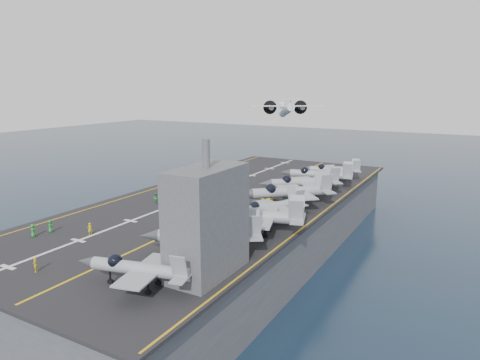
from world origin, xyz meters
The scene contains 29 objects.
ground centered at (0.00, 0.00, 0.00)m, with size 500.00×500.00×0.00m, color #142135.
hull centered at (0.00, 0.00, 5.00)m, with size 36.00×90.00×10.00m, color #56595E.
flight_deck centered at (0.00, 0.00, 10.20)m, with size 38.00×92.00×0.40m, color black.
foul_line centered at (3.00, 0.00, 10.42)m, with size 0.35×90.00×0.02m, color gold.
landing_centerline centered at (-6.00, 0.00, 10.42)m, with size 0.50×90.00×0.02m, color silver.
deck_edge_port centered at (-17.00, 0.00, 10.42)m, with size 0.25×90.00×0.02m, color gold.
deck_edge_stbd centered at (18.50, 0.00, 10.42)m, with size 0.25×90.00×0.02m, color gold.
island_superstructure centered at (15.00, -30.00, 17.90)m, with size 5.00×10.00×15.00m, color #56595E, non-canonical shape.
fighter_jet_0 centered at (10.99, -36.42, 12.67)m, with size 14.70×11.45×4.54m, color #949AA2, non-canonical shape.
fighter_jet_1 centered at (11.90, -25.01, 13.00)m, with size 18.01×16.48×5.20m, color #98A1A8, non-canonical shape.
fighter_jet_2 centered at (13.48, -15.79, 13.19)m, with size 18.57×15.08×5.58m, color gray, non-canonical shape.
fighter_jet_3 centered at (12.71, -8.92, 12.67)m, with size 14.32×15.72×4.55m, color #979FA9, non-canonical shape.
fighter_jet_4 centered at (12.56, -0.42, 13.27)m, with size 19.69×19.26×5.75m, color gray, non-canonical shape.
fighter_jet_5 centered at (11.53, 8.49, 13.12)m, with size 18.74×18.09×5.45m, color #9399A1, non-canonical shape.
fighter_jet_6 centered at (11.74, 17.46, 13.02)m, with size 16.91×13.07×5.24m, color #9298A1, non-canonical shape.
fighter_jet_7 centered at (12.11, 25.83, 12.68)m, with size 15.37×12.83×4.56m, color #929AA0, non-canonical shape.
tow_cart_a centered at (3.33, -16.34, 11.01)m, with size 2.20×1.59×1.23m, color yellow, non-canonical shape.
tow_cart_b centered at (6.84, 2.35, 11.05)m, with size 2.37×1.75×1.29m, color gold, non-canonical shape.
tow_cart_c centered at (6.08, 20.57, 11.04)m, with size 2.46×2.00×1.27m, color #D3A609, non-canonical shape.
crew_0 centered at (-12.20, -29.55, 11.31)m, with size 1.29×1.29×1.82m, color #268C33.
crew_1 centered at (-6.61, -27.41, 11.25)m, with size 0.89×1.14×1.69m, color yellow.
crew_2 centered at (-9.41, -10.03, 11.36)m, with size 1.37×1.21×1.91m, color green.
crew_3 centered at (-12.49, -1.12, 11.20)m, with size 0.99×0.69×1.60m, color silver.
crew_4 centered at (-9.14, 5.98, 11.20)m, with size 1.11×0.91×1.60m, color silver.
crew_5 centered at (-9.47, 23.96, 11.27)m, with size 1.22×1.24×1.74m, color #B21919.
crew_6 centered at (-2.09, -39.19, 11.27)m, with size 1.24×1.23×1.74m, color yellow.
crew_7 centered at (3.10, -10.40, 11.29)m, with size 1.00×1.23×1.78m, color white.
transport_plane centered at (-11.84, 53.90, 23.82)m, with size 27.99×25.82×5.47m, color #B8BBBD, non-canonical shape.
crew_8 centered at (-12.68, -31.95, 11.31)m, with size 1.29×1.29×1.82m, color #268C33.
Camera 1 is at (39.81, -66.95, 30.67)m, focal length 32.00 mm.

